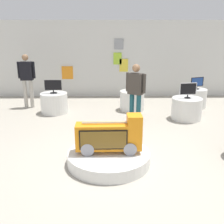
{
  "coord_description": "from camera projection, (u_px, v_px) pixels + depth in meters",
  "views": [
    {
      "loc": [
        -0.19,
        -4.58,
        2.38
      ],
      "look_at": [
        -0.12,
        0.29,
        0.89
      ],
      "focal_mm": 41.77,
      "sensor_mm": 36.0,
      "label": 1
    }
  ],
  "objects": [
    {
      "name": "display_pedestal_left_rear",
      "position": [
        196.0,
        98.0,
        8.59
      ],
      "size": [
        0.69,
        0.69,
        0.61
      ],
      "primitive_type": "cylinder",
      "color": "silver",
      "rests_on": "ground"
    },
    {
      "name": "display_pedestal_center_rear",
      "position": [
        186.0,
        109.0,
        7.41
      ],
      "size": [
        0.85,
        0.85,
        0.61
      ],
      "primitive_type": "cylinder",
      "color": "silver",
      "rests_on": "ground"
    },
    {
      "name": "shopper_browsing_rear",
      "position": [
        27.0,
        77.0,
        8.37
      ],
      "size": [
        0.56,
        0.2,
        1.73
      ],
      "color": "#B2ADA3",
      "rests_on": "ground"
    },
    {
      "name": "tv_on_left_rear",
      "position": [
        197.0,
        82.0,
        8.43
      ],
      "size": [
        0.45,
        0.19,
        0.39
      ],
      "color": "black",
      "rests_on": "display_pedestal_left_rear"
    },
    {
      "name": "tv_on_far_right",
      "position": [
        53.0,
        86.0,
        7.84
      ],
      "size": [
        0.51,
        0.22,
        0.4
      ],
      "color": "black",
      "rests_on": "display_pedestal_far_right"
    },
    {
      "name": "shopper_browsing_near_truck",
      "position": [
        136.0,
        90.0,
        6.7
      ],
      "size": [
        0.48,
        0.37,
        1.63
      ],
      "color": "#194751",
      "rests_on": "ground"
    },
    {
      "name": "novelty_firetruck_tv",
      "position": [
        110.0,
        137.0,
        4.81
      ],
      "size": [
        1.21,
        0.38,
        0.72
      ],
      "color": "gray",
      "rests_on": "main_display_pedestal"
    },
    {
      "name": "back_wall_display",
      "position": [
        113.0,
        59.0,
        9.84
      ],
      "size": [
        10.75,
        0.13,
        2.82
      ],
      "color": "silver",
      "rests_on": "ground"
    },
    {
      "name": "display_pedestal_right_rear",
      "position": [
        132.0,
        101.0,
        8.29
      ],
      "size": [
        0.77,
        0.77,
        0.61
      ],
      "primitive_type": "cylinder",
      "color": "silver",
      "rests_on": "ground"
    },
    {
      "name": "tv_on_right_rear",
      "position": [
        132.0,
        86.0,
        8.15
      ],
      "size": [
        0.36,
        0.22,
        0.32
      ],
      "color": "black",
      "rests_on": "display_pedestal_right_rear"
    },
    {
      "name": "ground_plane",
      "position": [
        118.0,
        160.0,
        5.08
      ],
      "size": [
        30.0,
        30.0,
        0.0
      ],
      "primitive_type": "plane",
      "color": "#A8A091"
    },
    {
      "name": "tv_on_center_rear",
      "position": [
        188.0,
        89.0,
        7.25
      ],
      "size": [
        0.49,
        0.17,
        0.44
      ],
      "color": "black",
      "rests_on": "display_pedestal_center_rear"
    },
    {
      "name": "display_pedestal_far_right",
      "position": [
        54.0,
        103.0,
        8.0
      ],
      "size": [
        0.82,
        0.82,
        0.61
      ],
      "primitive_type": "cylinder",
      "color": "silver",
      "rests_on": "ground"
    },
    {
      "name": "main_display_pedestal",
      "position": [
        109.0,
        157.0,
        4.93
      ],
      "size": [
        1.56,
        1.56,
        0.23
      ],
      "primitive_type": "cylinder",
      "color": "silver",
      "rests_on": "ground"
    }
  ]
}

